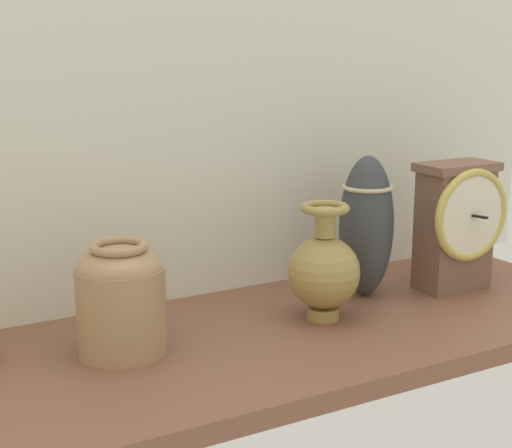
{
  "coord_description": "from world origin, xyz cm",
  "views": [
    {
      "loc": [
        -47.57,
        -79.72,
        35.47
      ],
      "look_at": [
        -2.01,
        0.0,
        14.0
      ],
      "focal_mm": 55.42,
      "sensor_mm": 36.0,
      "label": 1
    }
  ],
  "objects_px": {
    "mantel_clock": "(457,223)",
    "brass_vase_bulbous": "(324,269)",
    "tall_ceramic_vase": "(366,226)",
    "brass_vase_jar": "(121,296)"
  },
  "relations": [
    {
      "from": "mantel_clock",
      "to": "brass_vase_jar",
      "type": "xyz_separation_m",
      "value": [
        -0.5,
        0.01,
        -0.03
      ]
    },
    {
      "from": "mantel_clock",
      "to": "brass_vase_jar",
      "type": "distance_m",
      "value": 0.51
    },
    {
      "from": "mantel_clock",
      "to": "brass_vase_bulbous",
      "type": "height_order",
      "value": "mantel_clock"
    },
    {
      "from": "brass_vase_bulbous",
      "to": "tall_ceramic_vase",
      "type": "relative_size",
      "value": 0.77
    },
    {
      "from": "brass_vase_bulbous",
      "to": "brass_vase_jar",
      "type": "xyz_separation_m",
      "value": [
        -0.27,
        0.02,
        0.0
      ]
    },
    {
      "from": "tall_ceramic_vase",
      "to": "mantel_clock",
      "type": "bearing_deg",
      "value": -18.28
    },
    {
      "from": "mantel_clock",
      "to": "tall_ceramic_vase",
      "type": "distance_m",
      "value": 0.14
    },
    {
      "from": "brass_vase_bulbous",
      "to": "tall_ceramic_vase",
      "type": "xyz_separation_m",
      "value": [
        0.11,
        0.05,
        0.03
      ]
    },
    {
      "from": "brass_vase_bulbous",
      "to": "tall_ceramic_vase",
      "type": "bearing_deg",
      "value": 26.25
    },
    {
      "from": "mantel_clock",
      "to": "brass_vase_jar",
      "type": "relative_size",
      "value": 1.4
    }
  ]
}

